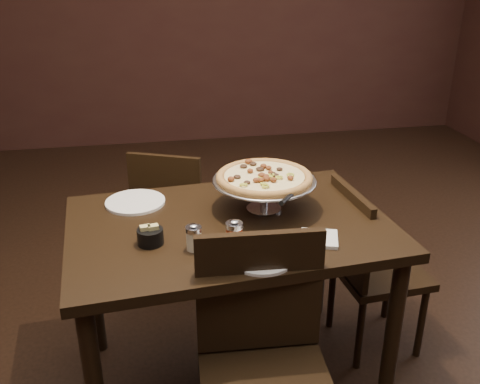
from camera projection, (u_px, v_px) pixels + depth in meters
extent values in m
cube|color=black|center=(230.00, 227.00, 2.09)|extent=(1.30, 0.92, 0.04)
cylinder|color=black|center=(392.00, 339.00, 2.07)|extent=(0.06, 0.06, 0.73)
cylinder|color=black|center=(93.00, 283.00, 2.42)|extent=(0.06, 0.06, 0.73)
cylinder|color=black|center=(321.00, 251.00, 2.69)|extent=(0.06, 0.06, 0.73)
cylinder|color=#B1B1B8|center=(264.00, 209.00, 2.19)|extent=(0.14, 0.14, 0.01)
cylinder|color=#B1B1B8|center=(264.00, 195.00, 2.16)|extent=(0.03, 0.03, 0.11)
cylinder|color=#B1B1B8|center=(264.00, 182.00, 2.14)|extent=(0.10, 0.10, 0.01)
cylinder|color=#A8A8AD|center=(264.00, 180.00, 2.13)|extent=(0.41, 0.41, 0.01)
torus|color=#A8A8AD|center=(264.00, 180.00, 2.13)|extent=(0.42, 0.42, 0.01)
cylinder|color=brown|center=(264.00, 178.00, 2.13)|extent=(0.38, 0.38, 0.01)
torus|color=brown|center=(264.00, 177.00, 2.13)|extent=(0.39, 0.39, 0.03)
cylinder|color=tan|center=(264.00, 176.00, 2.13)|extent=(0.32, 0.32, 0.01)
cylinder|color=beige|center=(194.00, 240.00, 1.87)|extent=(0.05, 0.05, 0.07)
cylinder|color=#B1B1B8|center=(194.00, 229.00, 1.86)|extent=(0.06, 0.06, 0.02)
ellipsoid|color=#B1B1B8|center=(193.00, 226.00, 1.85)|extent=(0.03, 0.03, 0.01)
cylinder|color=maroon|center=(234.00, 237.00, 1.89)|extent=(0.06, 0.06, 0.08)
cylinder|color=#B1B1B8|center=(234.00, 225.00, 1.87)|extent=(0.06, 0.06, 0.02)
ellipsoid|color=#B1B1B8|center=(234.00, 221.00, 1.86)|extent=(0.03, 0.03, 0.01)
cylinder|color=black|center=(150.00, 236.00, 1.92)|extent=(0.09, 0.09, 0.06)
cube|color=#C8BD73|center=(146.00, 234.00, 1.91)|extent=(0.04, 0.03, 0.06)
cube|color=#C8BD73|center=(154.00, 233.00, 1.91)|extent=(0.04, 0.03, 0.06)
cube|color=silver|center=(319.00, 238.00, 1.95)|extent=(0.17, 0.17, 0.01)
cylinder|color=white|center=(135.00, 202.00, 2.24)|extent=(0.25, 0.25, 0.01)
cylinder|color=white|center=(262.00, 258.00, 1.82)|extent=(0.22, 0.22, 0.01)
cone|color=#B1B1B8|center=(288.00, 199.00, 1.96)|extent=(0.16, 0.16, 0.00)
cylinder|color=black|center=(288.00, 198.00, 1.96)|extent=(0.09, 0.11, 0.02)
cube|color=black|center=(179.00, 218.00, 2.97)|extent=(0.51, 0.51, 0.04)
cube|color=black|center=(165.00, 192.00, 2.72)|extent=(0.36, 0.18, 0.40)
cylinder|color=black|center=(214.00, 240.00, 3.16)|extent=(0.03, 0.03, 0.38)
cylinder|color=black|center=(164.00, 234.00, 3.22)|extent=(0.03, 0.03, 0.38)
cylinder|color=black|center=(198.00, 267.00, 2.88)|extent=(0.03, 0.03, 0.38)
cylinder|color=black|center=(144.00, 261.00, 2.95)|extent=(0.03, 0.03, 0.38)
cube|color=black|center=(259.00, 292.00, 1.79)|extent=(0.43, 0.06, 0.45)
cube|color=black|center=(379.00, 272.00, 2.47)|extent=(0.41, 0.41, 0.04)
cube|color=black|center=(349.00, 233.00, 2.33)|extent=(0.05, 0.38, 0.40)
cylinder|color=black|center=(421.00, 323.00, 2.45)|extent=(0.03, 0.03, 0.37)
cylinder|color=black|center=(388.00, 286.00, 2.72)|extent=(0.03, 0.03, 0.37)
cylinder|color=black|center=(360.00, 334.00, 2.38)|extent=(0.03, 0.03, 0.37)
cylinder|color=black|center=(332.00, 295.00, 2.65)|extent=(0.03, 0.03, 0.37)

